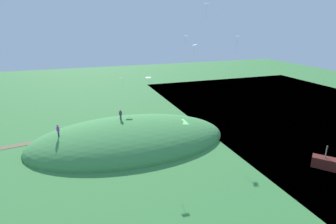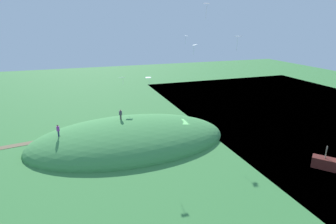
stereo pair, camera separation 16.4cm
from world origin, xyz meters
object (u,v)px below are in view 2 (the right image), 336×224
at_px(kite_2, 195,45).
at_px(kite_4, 238,37).
at_px(person_near_shore, 121,113).
at_px(kite_0, 186,36).
at_px(kite_5, 148,78).
at_px(person_on_hilltop, 58,129).
at_px(kite_1, 206,5).
at_px(kite_7, 122,78).

bearing_deg(kite_2, kite_4, 159.38).
bearing_deg(kite_2, person_near_shore, -19.96).
bearing_deg(kite_0, person_near_shore, 25.93).
distance_m(kite_2, kite_5, 8.35).
distance_m(person_on_hilltop, kite_2, 22.85).
xyz_separation_m(person_near_shore, kite_2, (-10.71, 3.89, 10.47)).
relative_size(kite_1, kite_4, 1.06).
bearing_deg(kite_1, kite_7, -46.80).
bearing_deg(kite_1, kite_5, 4.78).
relative_size(person_near_shore, kite_2, 1.11).
xyz_separation_m(person_near_shore, kite_5, (-3.56, 4.10, 6.17)).
height_order(kite_2, kite_5, kite_2).
bearing_deg(kite_7, kite_2, 126.57).
bearing_deg(kite_0, person_on_hilltop, 21.56).
bearing_deg(kite_0, kite_2, 74.20).
height_order(person_near_shore, person_on_hilltop, person_near_shore).
bearing_deg(kite_5, kite_7, -81.97).
bearing_deg(kite_7, person_near_shore, 77.15).
xyz_separation_m(kite_1, kite_7, (10.72, -11.41, -11.96)).
distance_m(kite_4, kite_7, 21.70).
relative_size(kite_0, kite_7, 1.02).
relative_size(kite_1, kite_5, 1.86).
xyz_separation_m(person_on_hilltop, kite_0, (-22.91, -9.05, 11.87)).
xyz_separation_m(kite_2, kite_5, (7.15, 0.21, -4.30)).
distance_m(kite_0, kite_5, 15.64).
height_order(kite_0, kite_1, kite_1).
height_order(person_on_hilltop, kite_7, kite_7).
height_order(kite_0, kite_7, kite_0).
height_order(kite_0, kite_2, kite_0).
height_order(kite_0, kite_4, kite_4).
distance_m(person_on_hilltop, kite_4, 28.71).
relative_size(kite_0, kite_1, 0.69).
height_order(kite_1, kite_7, kite_1).
height_order(person_near_shore, kite_7, kite_7).
height_order(person_on_hilltop, kite_0, kite_0).
bearing_deg(kite_1, kite_2, 16.34).
relative_size(kite_2, kite_5, 1.29).
xyz_separation_m(person_on_hilltop, kite_7, (-11.06, -10.46, 4.71)).
distance_m(person_near_shore, kite_7, 9.24).
distance_m(kite_0, kite_7, 13.92).
distance_m(kite_1, kite_5, 13.40).
bearing_deg(person_on_hilltop, kite_5, 107.07).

